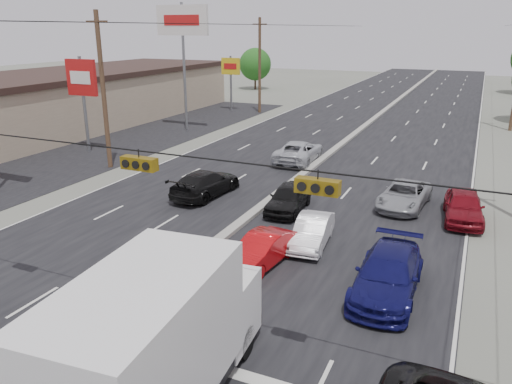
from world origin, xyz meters
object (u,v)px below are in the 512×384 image
pole_sign_far (231,71)px  queue_car_c (404,195)px  pole_sign_mid (82,83)px  pole_sign_billboard (182,29)px  queue_car_b (312,232)px  queue_car_e (464,206)px  queue_car_a (289,198)px  queue_car_d (388,275)px  oncoming_far (299,152)px  utility_pole_left_b (103,90)px  tan_sedan (103,355)px  tree_left_far (255,64)px  red_sedan (261,251)px  oncoming_near (206,183)px  utility_pole_left_c (260,65)px  box_truck (158,341)px

pole_sign_far → queue_car_c: 33.99m
pole_sign_mid → pole_sign_billboard: size_ratio=0.64×
pole_sign_far → queue_car_c: size_ratio=1.29×
queue_car_b → queue_car_e: (5.79, 5.73, 0.12)m
queue_car_a → queue_car_d: bearing=-50.2°
pole_sign_billboard → oncoming_far: pole_sign_billboard is taller
oncoming_far → pole_sign_mid: bearing=10.4°
utility_pole_left_b → tan_sedan: utility_pole_left_b is taller
tree_left_far → red_sedan: 59.64m
utility_pole_left_b → pole_sign_mid: utility_pole_left_b is taller
queue_car_c → oncoming_near: (-10.36, -2.60, 0.07)m
utility_pole_left_c → oncoming_far: utility_pole_left_c is taller
tan_sedan → oncoming_near: oncoming_near is taller
tree_left_far → queue_car_a: size_ratio=1.50×
queue_car_c → red_sedan: bearing=-109.0°
utility_pole_left_b → red_sedan: 18.26m
oncoming_near → utility_pole_left_c: bearing=-67.8°
red_sedan → utility_pole_left_b: bearing=155.7°
queue_car_e → oncoming_far: 13.23m
tan_sedan → oncoming_near: size_ratio=0.96×
box_truck → queue_car_c: bearing=74.9°
tan_sedan → pole_sign_far: bearing=113.7°
queue_car_c → queue_car_d: bearing=-80.2°
box_truck → queue_car_c: (3.19, 17.41, -1.32)m
tan_sedan → oncoming_near: 15.26m
utility_pole_left_c → pole_sign_far: bearing=-180.0°
box_truck → queue_car_e: box_truck is taller
queue_car_e → oncoming_near: (-13.26, -1.77, -0.02)m
utility_pole_left_b → pole_sign_mid: size_ratio=1.43×
pole_sign_mid → oncoming_far: pole_sign_mid is taller
utility_pole_left_c → pole_sign_far: utility_pole_left_c is taller
pole_sign_billboard → queue_car_b: 28.04m
red_sedan → oncoming_far: size_ratio=0.71×
oncoming_near → red_sedan: bearing=137.8°
pole_sign_mid → queue_car_e: 27.23m
pole_sign_far → queue_car_d: size_ratio=1.17×
queue_car_c → tan_sedan: bearing=-102.3°
utility_pole_left_b → queue_car_a: bearing=-12.2°
queue_car_a → queue_car_b: 4.30m
queue_car_d → oncoming_far: 18.30m
pole_sign_billboard → queue_car_d: bearing=-45.6°
queue_car_d → pole_sign_far: bearing=123.7°
red_sedan → oncoming_near: size_ratio=0.77×
box_truck → queue_car_b: size_ratio=2.05×
pole_sign_billboard → tree_left_far: size_ratio=1.80×
pole_sign_far → pole_sign_billboard: bearing=-82.9°
queue_car_a → queue_car_b: size_ratio=1.08×
tree_left_far → queue_car_a: bearing=-64.0°
queue_car_a → queue_car_e: (8.20, 2.17, 0.04)m
pole_sign_mid → queue_car_c: bearing=-7.2°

